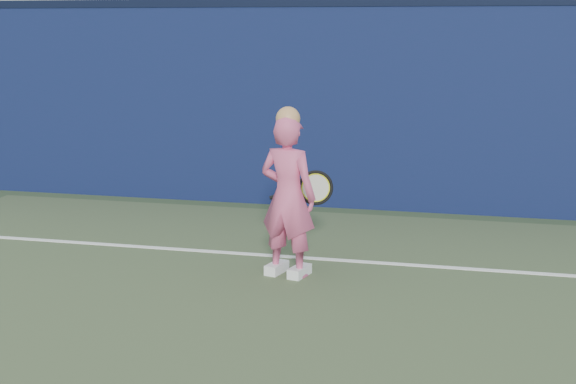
# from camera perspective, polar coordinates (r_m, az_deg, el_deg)

# --- Properties ---
(backstop_wall) EXTENTS (24.00, 0.40, 2.50)m
(backstop_wall) POSITION_cam_1_polar(r_m,az_deg,el_deg) (10.08, 9.40, 5.77)
(backstop_wall) COLOR #0E183E
(backstop_wall) RESTS_ON ground
(wall_cap) EXTENTS (24.00, 0.42, 0.10)m
(wall_cap) POSITION_cam_1_polar(r_m,az_deg,el_deg) (10.03, 9.65, 13.17)
(wall_cap) COLOR black
(wall_cap) RESTS_ON backstop_wall
(player) EXTENTS (0.62, 0.48, 1.57)m
(player) POSITION_cam_1_polar(r_m,az_deg,el_deg) (7.31, 0.00, -0.28)
(player) COLOR #D5527F
(player) RESTS_ON ground
(racket) EXTENTS (0.64, 0.14, 0.34)m
(racket) POSITION_cam_1_polar(r_m,az_deg,el_deg) (7.73, 1.74, 0.25)
(racket) COLOR black
(racket) RESTS_ON ground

